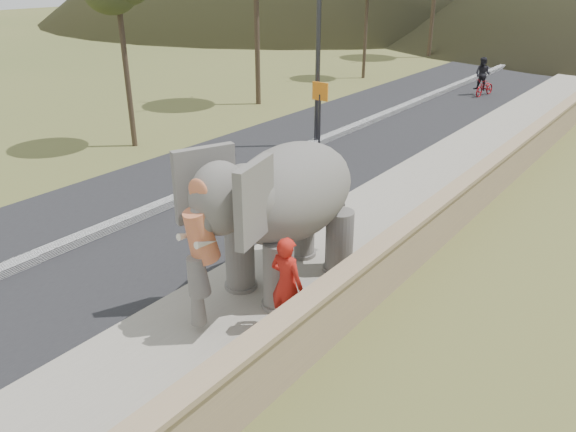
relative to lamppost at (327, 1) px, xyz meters
The scene contains 9 objects.
ground 13.10m from the lamppost, 67.31° to the right, with size 160.00×160.00×0.00m, color olive.
road 5.02m from the lamppost, 104.28° to the right, with size 7.00×120.00×0.03m, color black.
median 4.93m from the lamppost, 104.28° to the right, with size 0.35×120.00×0.22m, color black.
walkway 6.82m from the lamppost, 14.54° to the right, with size 3.00×120.00×0.15m, color #9E9687.
parapet 7.77m from the lamppost, 10.86° to the right, with size 0.30×120.00×1.10m, color tan.
lamppost is the anchor object (origin of this frame).
signboard 3.28m from the lamppost, 71.42° to the right, with size 0.60×0.08×2.40m.
elephant_and_man 10.05m from the lamppost, 60.31° to the right, with size 2.45×4.19×2.92m.
motorcyclist 12.72m from the lamppost, 82.85° to the left, with size 1.02×1.66×1.85m.
Camera 1 is at (5.86, -4.91, 5.91)m, focal length 35.00 mm.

